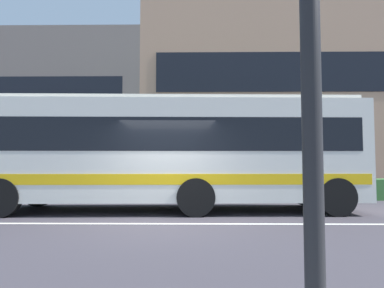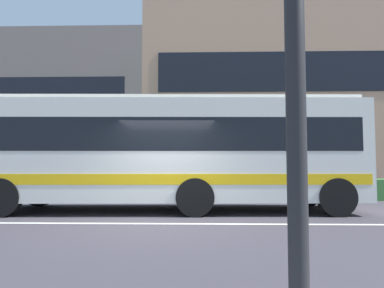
% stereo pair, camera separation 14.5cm
% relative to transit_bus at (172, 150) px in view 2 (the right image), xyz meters
% --- Properties ---
extents(ground_plane, '(160.00, 160.00, 0.00)m').
position_rel_transit_bus_xyz_m(ground_plane, '(-0.04, -2.20, -1.78)').
color(ground_plane, '#3C373F').
extents(lane_centre_line, '(60.00, 0.16, 0.01)m').
position_rel_transit_bus_xyz_m(lane_centre_line, '(-0.04, -2.20, -1.78)').
color(lane_centre_line, silver).
rests_on(lane_centre_line, ground_plane).
extents(hedge_row_far, '(19.19, 1.10, 0.79)m').
position_rel_transit_bus_xyz_m(hedge_row_far, '(2.64, 3.48, -1.39)').
color(hedge_row_far, '#396F34').
rests_on(hedge_row_far, ground_plane).
extents(apartment_block_right, '(22.92, 9.22, 11.10)m').
position_rel_transit_bus_xyz_m(apartment_block_right, '(9.02, 13.20, 3.77)').
color(apartment_block_right, tan).
rests_on(apartment_block_right, ground_plane).
extents(transit_bus, '(10.79, 2.90, 3.23)m').
position_rel_transit_bus_xyz_m(transit_bus, '(0.00, 0.00, 0.00)').
color(transit_bus, silver).
rests_on(transit_bus, ground_plane).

